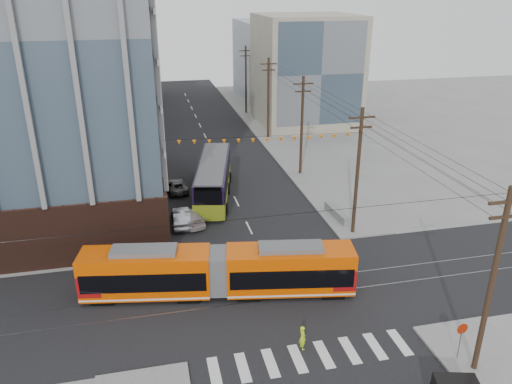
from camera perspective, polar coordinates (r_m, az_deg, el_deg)
ground at (r=32.60m, az=4.55°, el=-14.89°), size 160.00×160.00×0.00m
bg_bldg_nw_near at (r=77.88m, az=-19.76°, el=13.26°), size 18.00×16.00×18.00m
bg_bldg_ne_near at (r=77.44m, az=5.67°, el=13.63°), size 14.00×14.00×16.00m
bg_bldg_nw_far at (r=97.29m, az=-16.86°, el=15.80°), size 16.00×18.00×20.00m
bg_bldg_ne_far at (r=97.09m, az=3.02°, el=14.89°), size 16.00×16.00×14.00m
utility_pole_near at (r=28.77m, az=25.29°, el=-9.62°), size 0.30×0.30×11.00m
utility_pole_far at (r=83.56m, az=-1.16°, el=12.64°), size 0.30×0.30×11.00m
streetcar at (r=34.43m, az=-4.31°, el=-9.06°), size 18.62×5.80×3.56m
city_bus at (r=50.26m, az=-4.87°, el=1.56°), size 5.64×13.58×3.76m
parked_car_silver at (r=44.93m, az=-8.52°, el=-2.89°), size 1.60×4.28×1.40m
parked_car_white at (r=45.00m, az=-7.77°, el=-2.85°), size 3.20×4.92×1.32m
parked_car_grey at (r=52.33m, az=-9.12°, el=0.70°), size 2.52×4.51×1.19m
pedestrian at (r=30.42m, az=5.33°, el=-16.22°), size 0.45×0.62×1.56m
stop_sign at (r=31.50m, az=22.26°, el=-15.67°), size 0.74×0.74×2.31m
jersey_barrier at (r=46.39m, az=9.23°, el=-2.48°), size 1.27×4.19×0.82m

